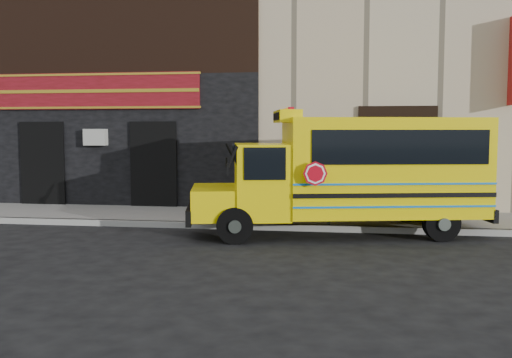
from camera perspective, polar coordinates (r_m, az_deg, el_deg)
The scene contains 6 objects.
ground at distance 11.76m, azimuth -3.56°, elevation -7.20°, with size 120.00×120.00×0.00m, color black.
curb at distance 14.26m, azimuth -1.39°, elevation -4.74°, with size 40.00×0.20×0.15m, color #9F9F99.
sidewalk at distance 15.72m, azimuth -0.46°, elevation -3.84°, with size 40.00×3.00×0.15m, color gray.
building at distance 22.14m, azimuth 2.02°, elevation 14.43°, with size 20.00×10.70×12.00m.
school_bus at distance 13.59m, azimuth 9.74°, elevation 0.81°, with size 7.19×3.51×2.92m.
sign_pole at distance 13.99m, azimuth 7.32°, elevation 1.06°, with size 0.06×0.24×2.76m.
Camera 1 is at (2.39, -11.25, 2.47)m, focal length 40.00 mm.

